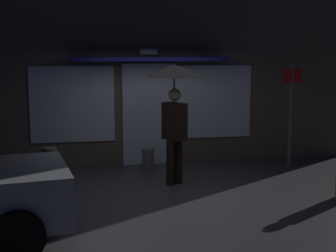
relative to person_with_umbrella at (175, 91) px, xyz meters
name	(u,v)px	position (x,y,z in m)	size (l,w,h in m)	color
ground_plane	(166,192)	(-0.24, -0.47, -1.74)	(18.00, 18.00, 0.00)	#423F44
building_facade	(146,62)	(-0.24, 1.87, 0.47)	(9.48, 1.00, 4.48)	brown
person_with_umbrella	(175,91)	(0.00, 0.00, 0.00)	(1.09, 1.09, 2.22)	black
street_sign_post	(291,108)	(2.71, 0.93, -0.49)	(0.40, 0.07, 2.20)	#595B60
sidewalk_bollard	(148,160)	(-0.33, 1.12, -1.51)	(0.24, 0.24, 0.46)	slate
sidewalk_bollard_2	(50,166)	(-2.28, 0.42, -1.40)	(0.26, 0.26, 0.70)	slate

